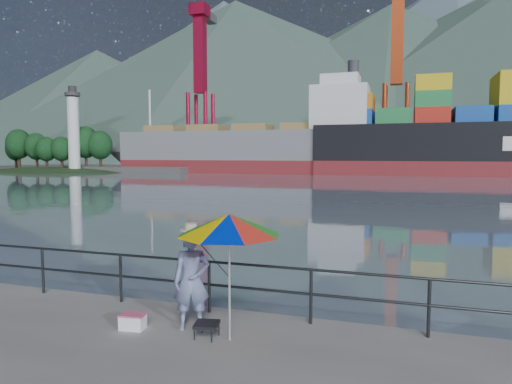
# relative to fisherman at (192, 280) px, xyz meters

# --- Properties ---
(harbor_water) EXTENTS (500.00, 280.00, 0.00)m
(harbor_water) POSITION_rel_fisherman_xyz_m (-3.05, 129.17, -0.87)
(harbor_water) COLOR slate
(harbor_water) RESTS_ON ground
(far_dock) EXTENTS (200.00, 40.00, 0.40)m
(far_dock) POSITION_rel_fisherman_xyz_m (6.95, 92.17, -0.87)
(far_dock) COLOR #514F4C
(far_dock) RESTS_ON ground
(guardrail) EXTENTS (22.00, 0.06, 1.03)m
(guardrail) POSITION_rel_fisherman_xyz_m (-3.05, 0.87, -0.35)
(guardrail) COLOR #2D3033
(guardrail) RESTS_ON ground
(mountains) EXTENTS (600.00, 332.80, 80.00)m
(mountains) POSITION_rel_fisherman_xyz_m (35.77, 206.92, 34.68)
(mountains) COLOR #385147
(mountains) RESTS_ON ground
(lighthouse_islet) EXTENTS (48.00, 26.40, 19.20)m
(lighthouse_islet) POSITION_rel_fisherman_xyz_m (-58.02, 61.16, -0.61)
(lighthouse_islet) COLOR #263F1E
(lighthouse_islet) RESTS_ON ground
(fisherman) EXTENTS (0.75, 0.63, 1.74)m
(fisherman) POSITION_rel_fisherman_xyz_m (0.00, 0.00, 0.00)
(fisherman) COLOR #2B4599
(fisherman) RESTS_ON ground
(beach_umbrella) EXTENTS (1.97, 1.97, 2.11)m
(beach_umbrella) POSITION_rel_fisherman_xyz_m (0.81, -0.26, 1.06)
(beach_umbrella) COLOR white
(beach_umbrella) RESTS_ON ground
(folding_stool) EXTENTS (0.46, 0.46, 0.26)m
(folding_stool) POSITION_rel_fisherman_xyz_m (0.41, -0.29, -0.73)
(folding_stool) COLOR black
(folding_stool) RESTS_ON ground
(cooler_bag) EXTENTS (0.45, 0.33, 0.24)m
(cooler_bag) POSITION_rel_fisherman_xyz_m (-0.99, -0.33, -0.75)
(cooler_bag) COLOR white
(cooler_bag) RESTS_ON ground
(fishing_rod) EXTENTS (0.02, 1.65, 1.17)m
(fishing_rod) POSITION_rel_fisherman_xyz_m (-0.05, 1.25, -0.87)
(fishing_rod) COLOR black
(fishing_rod) RESTS_ON ground
(bulk_carrier) EXTENTS (47.71, 8.26, 14.50)m
(bulk_carrier) POSITION_rel_fisherman_xyz_m (-19.78, 68.71, 3.32)
(bulk_carrier) COLOR maroon
(bulk_carrier) RESTS_ON ground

